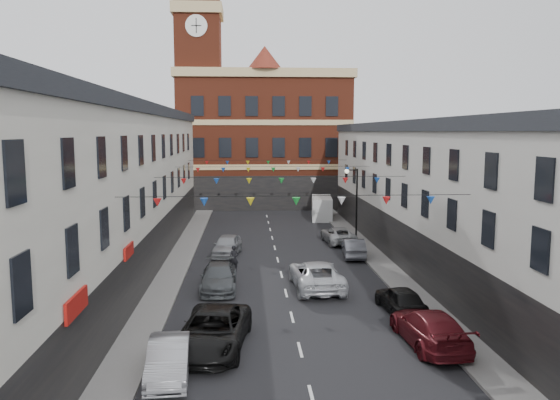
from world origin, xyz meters
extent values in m
plane|color=black|center=(0.00, 0.00, 0.00)|extent=(160.00, 160.00, 0.00)
cube|color=#605E5B|center=(-6.90, 2.00, 0.07)|extent=(1.80, 64.00, 0.15)
cube|color=#605E5B|center=(6.90, 2.00, 0.07)|extent=(1.80, 64.00, 0.15)
cube|color=beige|center=(-11.80, 1.00, 5.00)|extent=(8.00, 56.00, 10.00)
cube|color=black|center=(-11.80, 1.00, 10.35)|extent=(8.40, 56.00, 0.70)
cube|color=black|center=(-7.75, 1.00, 1.60)|extent=(0.12, 56.00, 3.20)
cube|color=beige|center=(11.80, 1.00, 4.50)|extent=(8.00, 56.00, 9.00)
cube|color=black|center=(11.80, 1.00, 9.35)|extent=(8.40, 56.00, 0.70)
cube|color=black|center=(7.75, 1.00, 1.60)|extent=(0.12, 56.00, 3.20)
cube|color=maroon|center=(0.00, 38.00, 7.50)|extent=(20.00, 12.00, 15.00)
cube|color=tan|center=(0.00, 38.00, 15.50)|extent=(20.60, 12.60, 1.00)
cone|color=maroon|center=(0.00, 33.00, 17.20)|extent=(4.00, 4.00, 2.60)
cube|color=maroon|center=(-7.50, 35.00, 12.00)|extent=(5.00, 5.00, 24.00)
cube|color=tan|center=(-7.50, 35.00, 22.50)|extent=(5.60, 5.60, 1.20)
cylinder|color=white|center=(-7.50, 32.45, 20.50)|extent=(2.40, 0.12, 2.40)
cube|color=#2E4922|center=(-4.00, 62.00, 5.00)|extent=(40.00, 14.00, 10.00)
cylinder|color=black|center=(6.80, 14.00, 3.00)|extent=(0.14, 0.14, 6.00)
cylinder|color=black|center=(6.40, 14.00, 5.90)|extent=(0.90, 0.10, 0.10)
sphere|color=beige|center=(5.95, 14.00, 5.80)|extent=(0.36, 0.36, 0.36)
imported|color=#97989E|center=(-5.08, -10.19, 0.69)|extent=(1.76, 4.30, 1.39)
imported|color=black|center=(-3.60, -7.70, 0.80)|extent=(3.39, 6.06, 1.60)
imported|color=#414649|center=(-3.79, 0.98, 0.71)|extent=(2.04, 4.94, 1.43)
imported|color=gray|center=(-3.60, 9.59, 0.75)|extent=(2.37, 4.63, 1.51)
imported|color=#561117|center=(5.50, -7.84, 0.76)|extent=(2.43, 5.37, 1.53)
imported|color=black|center=(5.47, -3.61, 0.68)|extent=(2.01, 4.13, 1.36)
imported|color=#55565E|center=(5.50, 8.49, 0.68)|extent=(1.85, 4.27, 1.36)
imported|color=#9DA0A2|center=(5.23, 13.53, 0.66)|extent=(2.51, 4.91, 1.33)
imported|color=silver|center=(1.80, 0.81, 0.81)|extent=(2.92, 5.91, 1.61)
cube|color=silver|center=(5.60, 25.86, 1.14)|extent=(2.51, 5.32, 2.27)
imported|color=black|center=(-3.00, 5.02, 0.84)|extent=(0.69, 0.54, 1.69)
camera|label=1|loc=(-2.18, -29.54, 8.98)|focal=35.00mm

